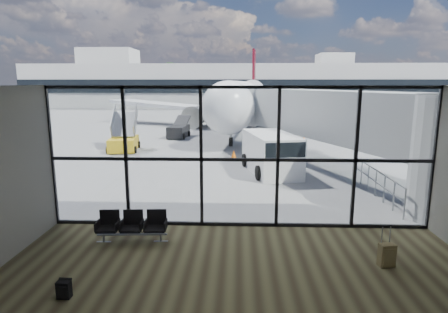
# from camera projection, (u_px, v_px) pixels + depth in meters

# --- Properties ---
(ground) EXTENTS (220.00, 220.00, 0.00)m
(ground) POSITION_uv_depth(u_px,v_px,m) (238.00, 117.00, 51.38)
(ground) COLOR slate
(ground) RESTS_ON ground
(lounge_shell) EXTENTS (12.02, 8.01, 4.51)m
(lounge_shell) POSITION_uv_depth(u_px,v_px,m) (240.00, 188.00, 6.94)
(lounge_shell) COLOR brown
(lounge_shell) RESTS_ON ground
(glass_curtain_wall) EXTENTS (12.10, 0.12, 4.50)m
(glass_curtain_wall) POSITION_uv_depth(u_px,v_px,m) (239.00, 158.00, 11.73)
(glass_curtain_wall) COLOR white
(glass_curtain_wall) RESTS_ON ground
(jet_bridge) EXTENTS (8.00, 16.50, 4.33)m
(jet_bridge) POSITION_uv_depth(u_px,v_px,m) (339.00, 120.00, 18.39)
(jet_bridge) COLOR #96999B
(jet_bridge) RESTS_ON ground
(apron_railing) EXTENTS (0.06, 5.46, 1.11)m
(apron_railing) POSITION_uv_depth(u_px,v_px,m) (376.00, 179.00, 15.25)
(apron_railing) COLOR gray
(apron_railing) RESTS_ON ground
(far_terminal) EXTENTS (80.00, 12.20, 11.00)m
(far_terminal) POSITION_uv_depth(u_px,v_px,m) (235.00, 85.00, 72.14)
(far_terminal) COLOR #B0AFAB
(far_terminal) RESTS_ON ground
(tree_0) EXTENTS (4.95, 4.95, 7.12)m
(tree_0) POSITION_uv_depth(u_px,v_px,m) (37.00, 83.00, 83.52)
(tree_0) COLOR #382619
(tree_0) RESTS_ON ground
(tree_1) EXTENTS (5.61, 5.61, 8.07)m
(tree_1) POSITION_uv_depth(u_px,v_px,m) (63.00, 80.00, 83.18)
(tree_1) COLOR #382619
(tree_1) RESTS_ON ground
(tree_2) EXTENTS (6.27, 6.27, 9.03)m
(tree_2) POSITION_uv_depth(u_px,v_px,m) (90.00, 77.00, 82.84)
(tree_2) COLOR #382619
(tree_2) RESTS_ON ground
(tree_3) EXTENTS (4.95, 4.95, 7.12)m
(tree_3) POSITION_uv_depth(u_px,v_px,m) (117.00, 83.00, 82.86)
(tree_3) COLOR #382619
(tree_3) RESTS_ON ground
(tree_4) EXTENTS (5.61, 5.61, 8.07)m
(tree_4) POSITION_uv_depth(u_px,v_px,m) (143.00, 80.00, 82.52)
(tree_4) COLOR #382619
(tree_4) RESTS_ON ground
(tree_5) EXTENTS (6.27, 6.27, 9.03)m
(tree_5) POSITION_uv_depth(u_px,v_px,m) (170.00, 77.00, 82.18)
(tree_5) COLOR #382619
(tree_5) RESTS_ON ground
(seating_row) EXTENTS (2.03, 0.67, 0.90)m
(seating_row) POSITION_uv_depth(u_px,v_px,m) (132.00, 224.00, 10.94)
(seating_row) COLOR gray
(seating_row) RESTS_ON ground
(backpack) EXTENTS (0.29, 0.27, 0.43)m
(backpack) POSITION_uv_depth(u_px,v_px,m) (64.00, 290.00, 8.02)
(backpack) COLOR black
(backpack) RESTS_ON ground
(suitcase) EXTENTS (0.42, 0.34, 1.06)m
(suitcase) POSITION_uv_depth(u_px,v_px,m) (387.00, 255.00, 9.39)
(suitcase) COLOR olive
(suitcase) RESTS_ON ground
(airliner) EXTENTS (31.48, 36.56, 9.42)m
(airliner) POSITION_uv_depth(u_px,v_px,m) (246.00, 99.00, 40.59)
(airliner) COLOR white
(airliner) RESTS_ON ground
(service_van) EXTENTS (2.97, 4.95, 2.02)m
(service_van) POSITION_uv_depth(u_px,v_px,m) (271.00, 153.00, 19.22)
(service_van) COLOR white
(service_van) RESTS_ON ground
(belt_loader) EXTENTS (1.75, 3.89, 1.74)m
(belt_loader) POSITION_uv_depth(u_px,v_px,m) (179.00, 131.00, 31.80)
(belt_loader) COLOR black
(belt_loader) RESTS_ON ground
(mobile_stairs) EXTENTS (2.29, 3.77, 2.51)m
(mobile_stairs) POSITION_uv_depth(u_px,v_px,m) (124.00, 142.00, 25.70)
(mobile_stairs) COLOR #BE9816
(mobile_stairs) RESTS_ON ground
(traffic_cone_a) EXTENTS (0.45, 0.45, 0.64)m
(traffic_cone_a) POSITION_uv_depth(u_px,v_px,m) (259.00, 145.00, 25.96)
(traffic_cone_a) COLOR #D14F0B
(traffic_cone_a) RESTS_ON ground
(traffic_cone_b) EXTENTS (0.37, 0.37, 0.53)m
(traffic_cone_b) POSITION_uv_depth(u_px,v_px,m) (234.00, 155.00, 22.92)
(traffic_cone_b) COLOR orange
(traffic_cone_b) RESTS_ON ground
(traffic_cone_c) EXTENTS (0.44, 0.44, 0.63)m
(traffic_cone_c) POSITION_uv_depth(u_px,v_px,m) (304.00, 140.00, 28.59)
(traffic_cone_c) COLOR orange
(traffic_cone_c) RESTS_ON ground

